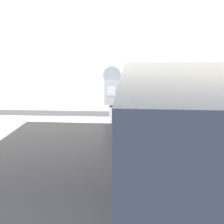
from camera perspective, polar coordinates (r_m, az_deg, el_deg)
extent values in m
cube|color=#BCB7AD|center=(4.07, -7.46, -7.77)|extent=(24.00, 2.80, 0.13)
cube|color=beige|center=(6.27, -3.86, 21.50)|extent=(24.00, 0.30, 4.63)
cylinder|color=gray|center=(2.79, 0.00, -7.15)|extent=(0.07, 0.07, 0.92)
cube|color=slate|center=(2.62, 0.00, 5.24)|extent=(0.18, 0.15, 0.29)
cube|color=gray|center=(2.54, -0.09, 5.42)|extent=(0.10, 0.01, 0.10)
cylinder|color=slate|center=(2.59, 0.00, 9.68)|extent=(0.21, 0.12, 0.21)
cylinder|color=black|center=(2.33, -0.49, -18.94)|extent=(0.69, 0.23, 0.69)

